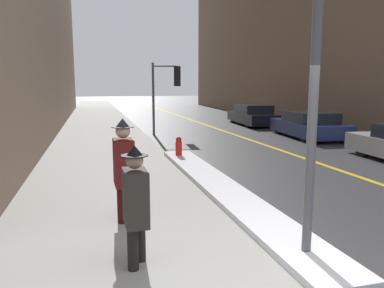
% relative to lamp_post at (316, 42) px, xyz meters
% --- Properties ---
extents(ground_plane, '(160.00, 160.00, 0.00)m').
position_rel_lamp_post_xyz_m(ground_plane, '(-0.25, -0.62, -2.77)').
color(ground_plane, '#38383A').
extents(sidewalk_slab, '(4.00, 80.00, 0.01)m').
position_rel_lamp_post_xyz_m(sidewalk_slab, '(-2.25, 14.38, -2.77)').
color(sidewalk_slab, '#9E9B93').
rests_on(sidewalk_slab, ground).
extents(road_centre_stripe, '(0.16, 80.00, 0.00)m').
position_rel_lamp_post_xyz_m(road_centre_stripe, '(3.75, 14.38, -2.77)').
color(road_centre_stripe, gold).
rests_on(road_centre_stripe, ground).
extents(snow_bank_curb, '(0.84, 8.77, 0.12)m').
position_rel_lamp_post_xyz_m(snow_bank_curb, '(0.01, 3.45, -2.71)').
color(snow_bank_curb, white).
rests_on(snow_bank_curb, ground).
extents(lamp_post, '(0.28, 0.28, 4.60)m').
position_rel_lamp_post_xyz_m(lamp_post, '(0.00, 0.00, 0.00)').
color(lamp_post, '#515156').
rests_on(lamp_post, ground).
extents(traffic_light_near, '(1.30, 0.37, 3.29)m').
position_rel_lamp_post_xyz_m(traffic_light_near, '(0.80, 12.90, -0.41)').
color(traffic_light_near, '#515156').
rests_on(traffic_light_near, ground).
extents(pedestrian_trailing, '(0.33, 0.48, 1.55)m').
position_rel_lamp_post_xyz_m(pedestrian_trailing, '(-2.17, 0.38, -1.93)').
color(pedestrian_trailing, black).
rests_on(pedestrian_trailing, ground).
extents(pedestrian_in_fedora, '(0.37, 0.54, 1.73)m').
position_rel_lamp_post_xyz_m(pedestrian_in_fedora, '(-2.17, 2.05, -1.83)').
color(pedestrian_in_fedora, '#340C0C').
rests_on(pedestrian_in_fedora, ground).
extents(parked_car_navy, '(2.28, 4.44, 1.14)m').
position_rel_lamp_post_xyz_m(parked_car_navy, '(6.56, 10.41, -2.23)').
color(parked_car_navy, navy).
rests_on(parked_car_navy, ground).
extents(parked_car_black, '(2.05, 4.68, 1.19)m').
position_rel_lamp_post_xyz_m(parked_car_black, '(6.36, 15.94, -2.21)').
color(parked_car_black, black).
rests_on(parked_car_black, ground).
extents(fire_hydrant, '(0.20, 0.20, 0.70)m').
position_rel_lamp_post_xyz_m(fire_hydrant, '(-0.09, 7.07, -2.43)').
color(fire_hydrant, red).
rests_on(fire_hydrant, ground).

